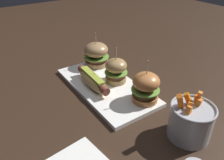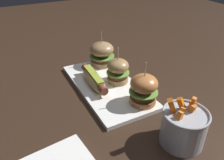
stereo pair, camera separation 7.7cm
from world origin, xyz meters
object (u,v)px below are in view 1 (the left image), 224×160
(slider_left, at_px, (96,54))
(slider_right, at_px, (146,87))
(platter_main, at_px, (106,86))
(fries_bucket, at_px, (190,121))
(slider_center, at_px, (116,70))
(hot_dog, at_px, (93,80))

(slider_left, height_order, slider_right, slider_right)
(platter_main, xyz_separation_m, fries_bucket, (0.32, 0.06, 0.04))
(slider_right, relative_size, fries_bucket, 0.99)
(platter_main, xyz_separation_m, slider_center, (-0.00, 0.05, 0.05))
(slider_center, distance_m, slider_right, 0.15)
(slider_center, relative_size, slider_right, 0.94)
(hot_dog, height_order, slider_right, slider_right)
(platter_main, relative_size, slider_center, 3.03)
(hot_dog, xyz_separation_m, fries_bucket, (0.34, 0.10, 0.01))
(fries_bucket, bearing_deg, slider_center, -178.01)
(fries_bucket, bearing_deg, hot_dog, -164.13)
(hot_dog, bearing_deg, fries_bucket, 15.87)
(hot_dog, bearing_deg, slider_right, 29.48)
(hot_dog, xyz_separation_m, slider_left, (-0.13, 0.10, 0.03))
(slider_left, xyz_separation_m, fries_bucket, (0.48, 0.00, -0.01))
(slider_right, distance_m, fries_bucket, 0.18)
(slider_center, bearing_deg, slider_right, 3.42)
(hot_dog, relative_size, slider_center, 1.45)
(slider_left, relative_size, fries_bucket, 0.97)
(hot_dog, bearing_deg, slider_left, 144.28)
(fries_bucket, bearing_deg, platter_main, -170.15)
(slider_left, height_order, fries_bucket, slider_left)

